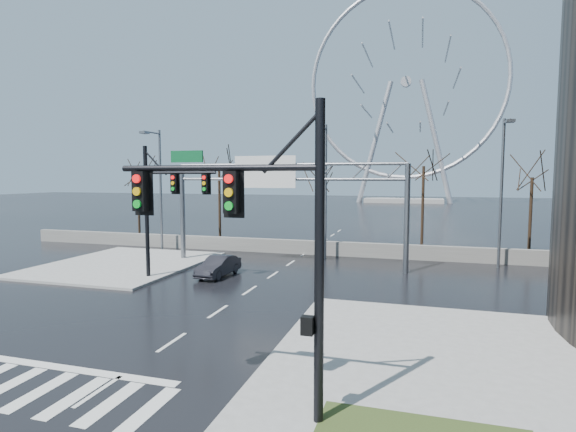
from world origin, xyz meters
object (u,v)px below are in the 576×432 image
at_px(signal_mast_far, 163,199).
at_px(sign_gantry, 281,191).
at_px(signal_mast_near, 265,230).
at_px(car, 218,266).
at_px(ferris_wheel, 406,90).

distance_m(signal_mast_far, sign_gantry, 8.14).
bearing_deg(signal_mast_near, car, 119.30).
relative_size(signal_mast_near, car, 2.10).
bearing_deg(signal_mast_near, sign_gantry, 106.19).
relative_size(signal_mast_far, ferris_wheel, 0.16).
relative_size(signal_mast_near, signal_mast_far, 1.00).
bearing_deg(signal_mast_far, car, 33.53).
bearing_deg(signal_mast_far, sign_gantry, 47.53).
distance_m(signal_mast_far, car, 5.31).
xyz_separation_m(signal_mast_far, ferris_wheel, (10.87, 86.04, 21.30)).
distance_m(signal_mast_near, car, 17.49).
bearing_deg(signal_mast_far, signal_mast_near, -49.74).
bearing_deg(signal_mast_near, signal_mast_far, 130.26).
relative_size(signal_mast_near, sign_gantry, 0.49).
bearing_deg(car, signal_mast_near, -56.94).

